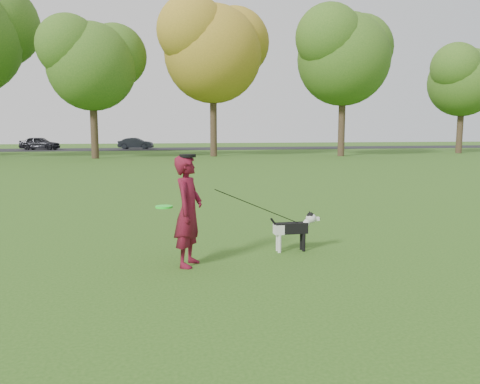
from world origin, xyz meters
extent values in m
plane|color=#285116|center=(0.00, 0.00, 0.00)|extent=(120.00, 120.00, 0.00)
cube|color=black|center=(0.00, 40.00, 0.01)|extent=(120.00, 7.00, 0.02)
imported|color=#510B1D|center=(-0.21, -0.21, 0.77)|extent=(0.56, 0.66, 1.53)
cube|color=black|center=(1.41, 0.25, 0.36)|extent=(0.51, 0.16, 0.17)
cube|color=silver|center=(1.21, 0.25, 0.35)|extent=(0.14, 0.16, 0.15)
cylinder|color=silver|center=(1.21, 0.19, 0.14)|extent=(0.05, 0.05, 0.28)
cylinder|color=silver|center=(1.21, 0.30, 0.14)|extent=(0.05, 0.05, 0.28)
cylinder|color=black|center=(1.60, 0.19, 0.14)|extent=(0.05, 0.05, 0.28)
cylinder|color=black|center=(1.60, 0.30, 0.14)|extent=(0.05, 0.05, 0.28)
cylinder|color=silver|center=(1.64, 0.25, 0.40)|extent=(0.17, 0.10, 0.18)
sphere|color=silver|center=(1.73, 0.25, 0.51)|extent=(0.16, 0.16, 0.16)
sphere|color=black|center=(1.72, 0.25, 0.54)|extent=(0.12, 0.12, 0.12)
cube|color=silver|center=(1.81, 0.25, 0.49)|extent=(0.10, 0.06, 0.06)
sphere|color=black|center=(1.87, 0.25, 0.49)|extent=(0.03, 0.03, 0.03)
cone|color=black|center=(1.72, 0.21, 0.58)|extent=(0.06, 0.06, 0.06)
cone|color=black|center=(1.72, 0.29, 0.58)|extent=(0.06, 0.06, 0.06)
cylinder|color=black|center=(1.16, 0.25, 0.42)|extent=(0.18, 0.03, 0.23)
cylinder|color=black|center=(1.58, 0.25, 0.41)|extent=(0.11, 0.11, 0.02)
imported|color=black|center=(-10.39, 40.00, 0.63)|extent=(3.81, 2.27, 1.21)
imported|color=black|center=(-1.66, 40.00, 0.56)|extent=(3.45, 1.81, 1.08)
cylinder|color=#20FF29|center=(-0.54, -0.26, 0.84)|extent=(0.23, 0.23, 0.02)
cylinder|color=black|center=(-0.21, -0.21, 1.52)|extent=(0.22, 0.22, 0.04)
cylinder|color=#38281C|center=(-4.00, 25.50, 2.10)|extent=(0.48, 0.48, 4.20)
sphere|color=#426B1E|center=(-4.00, 25.50, 6.44)|extent=(5.60, 5.60, 5.60)
cylinder|color=#38281C|center=(4.00, 26.50, 2.52)|extent=(0.48, 0.48, 5.04)
sphere|color=#A58426|center=(4.00, 26.50, 7.73)|extent=(6.72, 6.72, 6.72)
cylinder|color=#38281C|center=(13.00, 25.00, 2.42)|extent=(0.48, 0.48, 4.83)
sphere|color=#426B1E|center=(13.00, 25.00, 7.41)|extent=(6.44, 6.44, 6.44)
cylinder|color=#38281C|center=(24.00, 27.00, 1.99)|extent=(0.48, 0.48, 3.99)
sphere|color=#426B1E|center=(24.00, 27.00, 6.12)|extent=(5.32, 5.32, 5.32)
camera|label=1|loc=(-0.76, -6.52, 1.87)|focal=35.00mm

